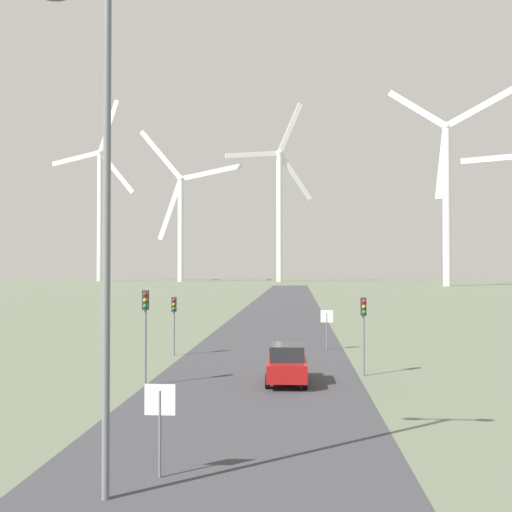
{
  "coord_description": "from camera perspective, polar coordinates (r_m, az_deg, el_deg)",
  "views": [
    {
      "loc": [
        1.95,
        -8.57,
        5.43
      ],
      "look_at": [
        0.0,
        19.83,
        5.95
      ],
      "focal_mm": 42.0,
      "sensor_mm": 36.0,
      "label": 1
    }
  ],
  "objects": [
    {
      "name": "car_approaching",
      "position": [
        28.34,
        2.95,
        -10.22
      ],
      "size": [
        1.89,
        4.14,
        1.83
      ],
      "color": "maroon",
      "rests_on": "ground"
    },
    {
      "name": "traffic_light_post_near_right",
      "position": [
        30.48,
        10.2,
        -5.87
      ],
      "size": [
        0.28,
        0.34,
        3.9
      ],
      "color": "slate",
      "rests_on": "ground"
    },
    {
      "name": "road_surface",
      "position": [
        56.87,
        1.95,
        -6.53
      ],
      "size": [
        10.0,
        240.0,
        0.01
      ],
      "color": "#38383D",
      "rests_on": "ground"
    },
    {
      "name": "wind_turbine_center",
      "position": [
        223.92,
        2.25,
        5.16
      ],
      "size": [
        31.77,
        13.14,
        67.52
      ],
      "color": "white",
      "rests_on": "ground"
    },
    {
      "name": "traffic_light_post_mid_left",
      "position": [
        37.17,
        -7.83,
        -5.36
      ],
      "size": [
        0.28,
        0.34,
        3.59
      ],
      "color": "slate",
      "rests_on": "ground"
    },
    {
      "name": "wind_turbine_left",
      "position": [
        225.77,
        -7.17,
        3.94
      ],
      "size": [
        40.05,
        4.62,
        57.42
      ],
      "color": "white",
      "rests_on": "ground"
    },
    {
      "name": "wind_turbine_far_left",
      "position": [
        239.81,
        -14.63,
        5.02
      ],
      "size": [
        34.75,
        6.3,
        69.98
      ],
      "color": "white",
      "rests_on": "ground"
    },
    {
      "name": "wind_turbine_right",
      "position": [
        181.13,
        17.69,
        6.33
      ],
      "size": [
        32.56,
        17.96,
        58.99
      ],
      "color": "white",
      "rests_on": "ground"
    },
    {
      "name": "stop_sign_far",
      "position": [
        39.69,
        6.76,
        -6.26
      ],
      "size": [
        0.81,
        0.07,
        2.6
      ],
      "color": "slate",
      "rests_on": "ground"
    },
    {
      "name": "streetlamp",
      "position": [
        14.61,
        -14.01,
        6.43
      ],
      "size": [
        3.22,
        0.32,
        11.98
      ],
      "color": "slate",
      "rests_on": "ground"
    },
    {
      "name": "stop_sign_near",
      "position": [
        16.14,
        -9.14,
        -14.47
      ],
      "size": [
        0.81,
        0.07,
        2.41
      ],
      "color": "slate",
      "rests_on": "ground"
    },
    {
      "name": "traffic_light_post_near_left",
      "position": [
        27.99,
        -10.49,
        -5.64
      ],
      "size": [
        0.28,
        0.34,
        4.36
      ],
      "color": "slate",
      "rests_on": "ground"
    }
  ]
}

